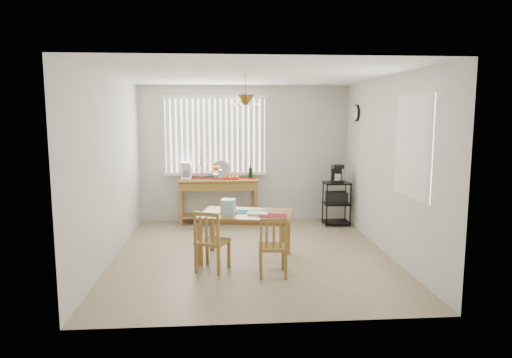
{
  "coord_description": "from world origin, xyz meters",
  "views": [
    {
      "loc": [
        -0.43,
        -6.51,
        2.06
      ],
      "look_at": [
        0.1,
        0.55,
        1.05
      ],
      "focal_mm": 32.0,
      "sensor_mm": 36.0,
      "label": 1
    }
  ],
  "objects": [
    {
      "name": "chair_left",
      "position": [
        -0.58,
        -0.68,
        0.4
      ],
      "size": [
        0.5,
        0.5,
        0.82
      ],
      "color": "olive",
      "rests_on": "ground"
    },
    {
      "name": "ground",
      "position": [
        0.0,
        0.0,
        -0.01
      ],
      "size": [
        4.0,
        4.5,
        0.01
      ],
      "primitive_type": "cube",
      "color": "gray"
    },
    {
      "name": "dining_table",
      "position": [
        -0.1,
        -0.21,
        0.6
      ],
      "size": [
        1.41,
        1.06,
        0.68
      ],
      "color": "olive",
      "rests_on": "ground"
    },
    {
      "name": "cart_items",
      "position": [
        1.69,
        1.71,
        0.96
      ],
      "size": [
        0.19,
        0.23,
        0.33
      ],
      "color": "black",
      "rests_on": "wire_cart"
    },
    {
      "name": "chair_right",
      "position": [
        0.21,
        -0.93,
        0.39
      ],
      "size": [
        0.38,
        0.38,
        0.79
      ],
      "color": "olive",
      "rests_on": "ground"
    },
    {
      "name": "wire_cart",
      "position": [
        1.69,
        1.7,
        0.49
      ],
      "size": [
        0.48,
        0.38,
        0.81
      ],
      "color": "black",
      "rests_on": "ground"
    },
    {
      "name": "room_shell",
      "position": [
        0.0,
        0.02,
        1.69
      ],
      "size": [
        4.2,
        4.7,
        2.7
      ],
      "color": "beige",
      "rests_on": "ground"
    },
    {
      "name": "sideboard_items",
      "position": [
        -0.73,
        2.03,
        0.98
      ],
      "size": [
        1.42,
        0.35,
        0.65
      ],
      "color": "maroon",
      "rests_on": "sideboard"
    },
    {
      "name": "table_items",
      "position": [
        -0.25,
        -0.29,
        0.76
      ],
      "size": [
        0.96,
        0.65,
        0.22
      ],
      "color": "#14726E",
      "rests_on": "dining_table"
    },
    {
      "name": "sideboard",
      "position": [
        -0.49,
        2.02,
        0.63
      ],
      "size": [
        1.5,
        0.42,
        0.84
      ],
      "color": "olive",
      "rests_on": "ground"
    }
  ]
}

